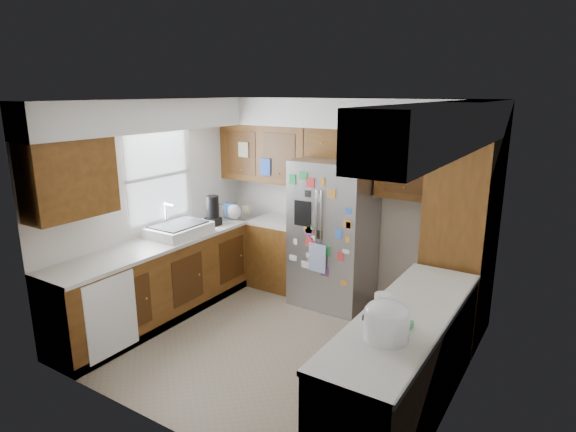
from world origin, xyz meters
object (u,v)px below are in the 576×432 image
Objects in this scene: pantry at (461,241)px; fridge at (334,233)px; paper_towel at (382,311)px; rice_cooker at (387,320)px.

fridge is (-1.50, 0.05, -0.17)m from pantry.
pantry is 8.31× the size of paper_towel.
rice_cooker is (-0.00, -2.08, -0.01)m from pantry.
pantry is 6.68× the size of rice_cooker.
fridge reaches higher than rice_cooker.
pantry is 2.08m from rice_cooker.
pantry is at bearing 89.99° from rice_cooker.
pantry is 1.19× the size of fridge.
fridge reaches higher than paper_towel.
pantry is 1.94m from paper_towel.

